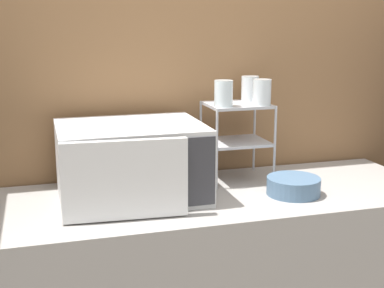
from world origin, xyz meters
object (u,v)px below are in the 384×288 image
at_px(microwave, 131,162).
at_px(glass_front_left, 224,93).
at_px(glass_back_right, 250,88).
at_px(dish_rack, 237,125).
at_px(glass_front_right, 262,92).
at_px(bowl, 293,186).

xyz_separation_m(microwave, glass_front_left, (0.39, 0.06, 0.24)).
distance_m(microwave, glass_back_right, 0.63).
relative_size(dish_rack, glass_front_right, 3.12).
height_order(dish_rack, glass_front_right, glass_front_right).
bearing_deg(glass_front_right, glass_front_left, 177.10).
height_order(glass_front_right, bowl, glass_front_right).
height_order(glass_front_left, glass_back_right, same).
bearing_deg(glass_front_right, bowl, -71.70).
distance_m(glass_front_left, glass_front_right, 0.16).
bearing_deg(bowl, glass_front_left, 138.87).
relative_size(glass_back_right, glass_front_right, 1.00).
xyz_separation_m(glass_front_right, bowl, (0.06, -0.19, -0.34)).
xyz_separation_m(dish_rack, glass_front_right, (0.08, -0.07, 0.14)).
distance_m(glass_front_left, glass_back_right, 0.21).
bearing_deg(bowl, dish_rack, 118.82).
relative_size(glass_front_left, glass_back_right, 1.00).
relative_size(microwave, bowl, 2.61).
bearing_deg(glass_front_left, dish_rack, 36.12).
bearing_deg(bowl, glass_back_right, 100.57).
xyz_separation_m(microwave, bowl, (0.61, -0.13, -0.11)).
height_order(dish_rack, glass_back_right, glass_back_right).
bearing_deg(dish_rack, bowl, -61.18).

